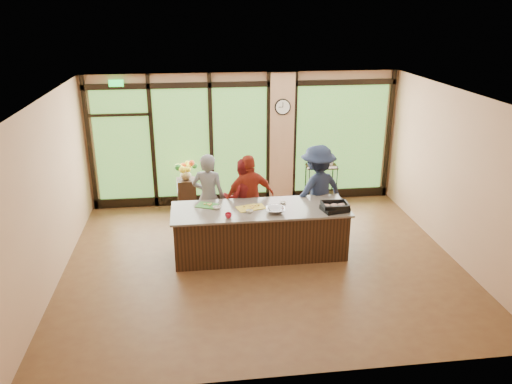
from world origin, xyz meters
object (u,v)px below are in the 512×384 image
object	(u,v)px
roasting_pan	(335,208)
bar_cart	(321,178)
cook_left	(209,198)
island_base	(260,232)
cook_right	(317,191)
flower_stand	(187,196)

from	to	relation	value
roasting_pan	bar_cart	xyz separation A→B (m)	(0.46, 2.72, -0.38)
cook_left	roasting_pan	world-z (taller)	cook_left
island_base	cook_right	world-z (taller)	cook_right
island_base	roasting_pan	distance (m)	1.44
cook_left	bar_cart	bearing A→B (deg)	-131.08
cook_right	bar_cart	world-z (taller)	cook_right
cook_left	roasting_pan	size ratio (longest dim) A/B	3.92
roasting_pan	flower_stand	xyz separation A→B (m)	(-2.66, 2.42, -0.56)
roasting_pan	cook_left	bearing A→B (deg)	142.15
island_base	cook_right	xyz separation A→B (m)	(1.23, 0.71, 0.49)
island_base	cook_right	bearing A→B (deg)	29.93
cook_right	flower_stand	bearing A→B (deg)	-52.91
island_base	roasting_pan	xyz separation A→B (m)	(1.31, -0.27, 0.52)
flower_stand	island_base	bearing A→B (deg)	-62.68
island_base	flower_stand	size ratio (longest dim) A/B	3.91
island_base	flower_stand	world-z (taller)	island_base
cook_right	bar_cart	size ratio (longest dim) A/B	1.91
roasting_pan	flower_stand	size ratio (longest dim) A/B	0.57
cook_left	cook_right	world-z (taller)	cook_right
cook_right	flower_stand	xyz separation A→B (m)	(-2.58, 1.44, -0.53)
roasting_pan	bar_cart	world-z (taller)	roasting_pan
island_base	bar_cart	size ratio (longest dim) A/B	3.18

